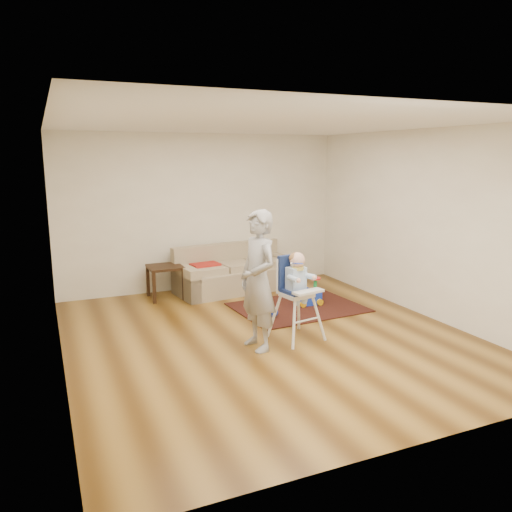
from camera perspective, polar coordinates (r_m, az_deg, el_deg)
name	(u,v)px	position (r m, az deg, el deg)	size (l,w,h in m)	color
ground	(268,336)	(6.60, 1.40, -9.18)	(5.50, 5.50, 0.00)	#4F300D
room_envelope	(252,190)	(6.67, -0.43, 7.58)	(5.04, 5.52, 2.72)	silver
sofa	(235,268)	(8.68, -2.39, -1.42)	(2.15, 1.11, 0.79)	#9D8C6D
side_table	(166,282)	(8.38, -10.30, -2.93)	(0.55, 0.55, 0.55)	black
area_rug	(298,307)	(7.82, 4.82, -5.86)	(1.89, 1.42, 0.02)	black
ride_on_toy	(308,291)	(7.91, 5.94, -4.01)	(0.39, 0.28, 0.42)	blue
toy_ball	(273,312)	(7.28, 1.94, -6.42)	(0.16, 0.16, 0.16)	blue
high_chair	(297,297)	(6.37, 4.67, -4.75)	(0.62, 0.62, 1.14)	silver
adult	(258,281)	(5.97, 0.24, -2.83)	(0.62, 0.41, 1.70)	gray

